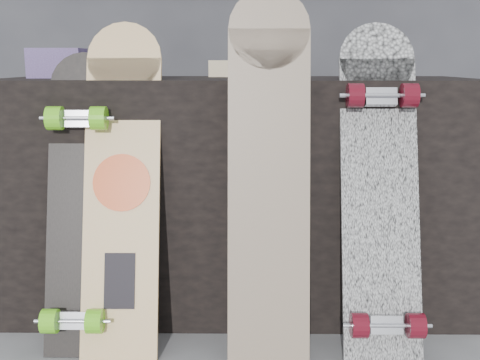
{
  "coord_description": "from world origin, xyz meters",
  "views": [
    {
      "loc": [
        0.03,
        -1.59,
        0.85
      ],
      "look_at": [
        0.01,
        0.2,
        0.5
      ],
      "focal_mm": 45.0,
      "sensor_mm": 36.0,
      "label": 1
    }
  ],
  "objects_px": {
    "longboard_celtic": "(269,167)",
    "skateboard_dark": "(80,199)",
    "vendor_table": "(237,192)",
    "longboard_geisha": "(122,178)",
    "longboard_cascadia": "(380,186)"
  },
  "relations": [
    {
      "from": "longboard_celtic",
      "to": "skateboard_dark",
      "type": "height_order",
      "value": "longboard_celtic"
    },
    {
      "from": "vendor_table",
      "to": "skateboard_dark",
      "type": "xyz_separation_m",
      "value": [
        -0.46,
        -0.35,
        0.05
      ]
    },
    {
      "from": "vendor_table",
      "to": "longboard_celtic",
      "type": "height_order",
      "value": "longboard_celtic"
    },
    {
      "from": "longboard_geisha",
      "to": "vendor_table",
      "type": "bearing_deg",
      "value": 45.36
    },
    {
      "from": "longboard_cascadia",
      "to": "skateboard_dark",
      "type": "height_order",
      "value": "longboard_cascadia"
    },
    {
      "from": "longboard_geisha",
      "to": "skateboard_dark",
      "type": "xyz_separation_m",
      "value": [
        -0.13,
        -0.01,
        -0.06
      ]
    },
    {
      "from": "vendor_table",
      "to": "longboard_celtic",
      "type": "xyz_separation_m",
      "value": [
        0.1,
        -0.43,
        0.16
      ]
    },
    {
      "from": "longboard_celtic",
      "to": "vendor_table",
      "type": "bearing_deg",
      "value": 102.66
    },
    {
      "from": "vendor_table",
      "to": "longboard_celtic",
      "type": "bearing_deg",
      "value": -77.34
    },
    {
      "from": "longboard_celtic",
      "to": "longboard_cascadia",
      "type": "xyz_separation_m",
      "value": [
        0.33,
        0.05,
        -0.06
      ]
    },
    {
      "from": "vendor_table",
      "to": "longboard_cascadia",
      "type": "bearing_deg",
      "value": -41.47
    },
    {
      "from": "longboard_cascadia",
      "to": "skateboard_dark",
      "type": "relative_size",
      "value": 1.1
    },
    {
      "from": "longboard_cascadia",
      "to": "skateboard_dark",
      "type": "bearing_deg",
      "value": 178.58
    },
    {
      "from": "vendor_table",
      "to": "skateboard_dark",
      "type": "height_order",
      "value": "skateboard_dark"
    },
    {
      "from": "longboard_geisha",
      "to": "longboard_cascadia",
      "type": "xyz_separation_m",
      "value": [
        0.76,
        -0.03,
        -0.01
      ]
    }
  ]
}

